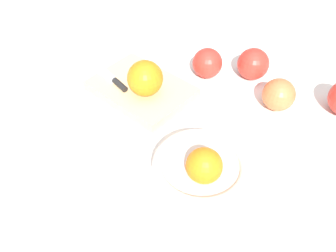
{
  "coord_description": "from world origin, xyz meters",
  "views": [
    {
      "loc": [
        -0.37,
        0.46,
        0.54
      ],
      "look_at": [
        0.0,
        0.13,
        0.04
      ],
      "focal_mm": 38.3,
      "sensor_mm": 36.0,
      "label": 1
    }
  ],
  "objects_px": {
    "knife": "(112,79)",
    "apple_front_left": "(279,95)",
    "apple_front_right": "(207,63)",
    "bowl": "(200,170)",
    "cutting_board": "(141,89)",
    "orange_on_board": "(145,78)",
    "apple_front_center": "(253,64)"
  },
  "relations": [
    {
      "from": "orange_on_board",
      "to": "apple_front_right",
      "type": "bearing_deg",
      "value": -98.84
    },
    {
      "from": "knife",
      "to": "orange_on_board",
      "type": "bearing_deg",
      "value": -160.69
    },
    {
      "from": "cutting_board",
      "to": "apple_front_center",
      "type": "xyz_separation_m",
      "value": [
        -0.13,
        -0.24,
        0.03
      ]
    },
    {
      "from": "knife",
      "to": "apple_front_right",
      "type": "relative_size",
      "value": 2.14
    },
    {
      "from": "apple_front_right",
      "to": "bowl",
      "type": "bearing_deg",
      "value": 131.47
    },
    {
      "from": "bowl",
      "to": "cutting_board",
      "type": "distance_m",
      "value": 0.28
    },
    {
      "from": "orange_on_board",
      "to": "apple_front_center",
      "type": "bearing_deg",
      "value": -112.76
    },
    {
      "from": "apple_front_left",
      "to": "cutting_board",
      "type": "bearing_deg",
      "value": 38.89
    },
    {
      "from": "apple_front_center",
      "to": "orange_on_board",
      "type": "bearing_deg",
      "value": 67.24
    },
    {
      "from": "knife",
      "to": "apple_front_right",
      "type": "bearing_deg",
      "value": -119.38
    },
    {
      "from": "apple_front_left",
      "to": "apple_front_center",
      "type": "xyz_separation_m",
      "value": [
        0.11,
        -0.05,
        0.0
      ]
    },
    {
      "from": "knife",
      "to": "apple_front_center",
      "type": "xyz_separation_m",
      "value": [
        -0.19,
        -0.28,
        0.01
      ]
    },
    {
      "from": "apple_front_center",
      "to": "apple_front_right",
      "type": "relative_size",
      "value": 1.05
    },
    {
      "from": "bowl",
      "to": "apple_front_left",
      "type": "bearing_deg",
      "value": -83.82
    },
    {
      "from": "apple_front_left",
      "to": "bowl",
      "type": "bearing_deg",
      "value": 96.18
    },
    {
      "from": "cutting_board",
      "to": "orange_on_board",
      "type": "relative_size",
      "value": 2.81
    },
    {
      "from": "bowl",
      "to": "apple_front_right",
      "type": "distance_m",
      "value": 0.33
    },
    {
      "from": "cutting_board",
      "to": "apple_front_left",
      "type": "xyz_separation_m",
      "value": [
        -0.24,
        -0.19,
        0.02
      ]
    },
    {
      "from": "apple_front_center",
      "to": "bowl",
      "type": "bearing_deg",
      "value": 113.23
    },
    {
      "from": "cutting_board",
      "to": "apple_front_right",
      "type": "relative_size",
      "value": 3.05
    },
    {
      "from": "knife",
      "to": "apple_front_center",
      "type": "distance_m",
      "value": 0.34
    },
    {
      "from": "apple_front_center",
      "to": "apple_front_right",
      "type": "bearing_deg",
      "value": 44.93
    },
    {
      "from": "knife",
      "to": "apple_front_left",
      "type": "xyz_separation_m",
      "value": [
        -0.3,
        -0.23,
        0.01
      ]
    },
    {
      "from": "cutting_board",
      "to": "orange_on_board",
      "type": "bearing_deg",
      "value": 163.51
    },
    {
      "from": "knife",
      "to": "apple_front_left",
      "type": "distance_m",
      "value": 0.38
    },
    {
      "from": "apple_front_left",
      "to": "apple_front_right",
      "type": "xyz_separation_m",
      "value": [
        0.19,
        0.03,
        0.0
      ]
    },
    {
      "from": "bowl",
      "to": "apple_front_center",
      "type": "relative_size",
      "value": 2.25
    },
    {
      "from": "bowl",
      "to": "apple_front_left",
      "type": "relative_size",
      "value": 2.37
    },
    {
      "from": "apple_front_left",
      "to": "apple_front_right",
      "type": "height_order",
      "value": "same"
    },
    {
      "from": "bowl",
      "to": "orange_on_board",
      "type": "relative_size",
      "value": 2.17
    },
    {
      "from": "knife",
      "to": "apple_front_left",
      "type": "height_order",
      "value": "apple_front_left"
    },
    {
      "from": "knife",
      "to": "apple_front_left",
      "type": "relative_size",
      "value": 2.15
    }
  ]
}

